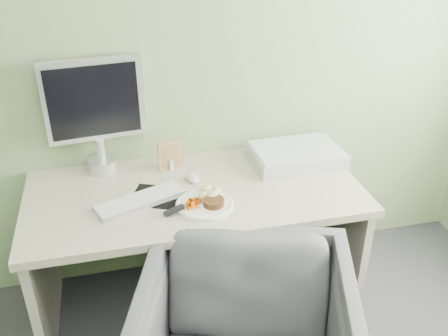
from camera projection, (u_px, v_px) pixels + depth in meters
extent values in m
plane|color=gray|center=(177.00, 41.00, 2.41)|extent=(3.50, 0.00, 3.50)
cube|color=#B5AD98|center=(195.00, 193.00, 2.40)|extent=(1.60, 0.75, 0.04)
cube|color=#B2AB97|center=(44.00, 276.00, 2.43)|extent=(0.04, 0.70, 0.69)
cube|color=#B2AB97|center=(333.00, 232.00, 2.74)|extent=(0.04, 0.70, 0.69)
cylinder|color=white|center=(205.00, 204.00, 2.27)|extent=(0.26, 0.26, 0.01)
cylinder|color=black|center=(214.00, 202.00, 2.25)|extent=(0.11, 0.11, 0.03)
ellipsoid|color=tan|center=(208.00, 190.00, 2.31)|extent=(0.12, 0.10, 0.06)
cube|color=#EB5604|center=(194.00, 202.00, 2.24)|extent=(0.07, 0.07, 0.04)
cube|color=silver|center=(198.00, 200.00, 2.27)|extent=(0.14, 0.09, 0.01)
cube|color=black|center=(174.00, 210.00, 2.19)|extent=(0.10, 0.07, 0.02)
cube|color=black|center=(156.00, 196.00, 2.34)|extent=(0.28, 0.27, 0.00)
cube|color=white|center=(141.00, 200.00, 2.28)|extent=(0.43, 0.26, 0.02)
ellipsoid|color=white|center=(193.00, 178.00, 2.45)|extent=(0.07, 0.10, 0.03)
cube|color=brown|center=(170.00, 155.00, 2.54)|extent=(0.12, 0.05, 0.16)
cylinder|color=white|center=(171.00, 166.00, 2.55)|extent=(0.02, 0.02, 0.05)
cone|color=#94B6ED|center=(171.00, 160.00, 2.53)|extent=(0.02, 0.02, 0.02)
cube|color=silver|center=(296.00, 156.00, 2.62)|extent=(0.47, 0.32, 0.07)
cylinder|color=silver|center=(103.00, 165.00, 2.54)|extent=(0.15, 0.15, 0.06)
cylinder|color=silver|center=(101.00, 150.00, 2.50)|extent=(0.04, 0.04, 0.11)
cube|color=silver|center=(94.00, 100.00, 2.40)|extent=(0.48, 0.09, 0.41)
cube|color=black|center=(94.00, 102.00, 2.38)|extent=(0.43, 0.05, 0.35)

